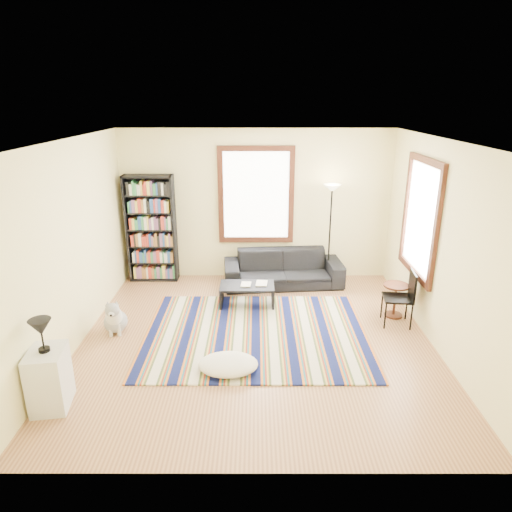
{
  "coord_description": "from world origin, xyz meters",
  "views": [
    {
      "loc": [
        0.0,
        -5.84,
        3.31
      ],
      "look_at": [
        0.0,
        0.5,
        1.1
      ],
      "focal_mm": 32.0,
      "sensor_mm": 36.0,
      "label": 1
    }
  ],
  "objects_px": {
    "bookshelf": "(151,229)",
    "floor_lamp": "(330,235)",
    "floor_cushion": "(228,364)",
    "side_table": "(395,300)",
    "folding_chair": "(398,298)",
    "coffee_table": "(247,295)",
    "sofa": "(283,268)",
    "white_cabinet": "(49,379)",
    "dog": "(115,315)"
  },
  "relations": [
    {
      "from": "bookshelf",
      "to": "floor_lamp",
      "type": "xyz_separation_m",
      "value": [
        3.29,
        -0.17,
        -0.07
      ]
    },
    {
      "from": "floor_cushion",
      "to": "side_table",
      "type": "height_order",
      "value": "side_table"
    },
    {
      "from": "floor_cushion",
      "to": "folding_chair",
      "type": "relative_size",
      "value": 0.89
    },
    {
      "from": "coffee_table",
      "to": "floor_cushion",
      "type": "xyz_separation_m",
      "value": [
        -0.2,
        -1.97,
        -0.08
      ]
    },
    {
      "from": "sofa",
      "to": "white_cabinet",
      "type": "relative_size",
      "value": 3.08
    },
    {
      "from": "side_table",
      "to": "folding_chair",
      "type": "xyz_separation_m",
      "value": [
        -0.05,
        -0.26,
        0.16
      ]
    },
    {
      "from": "sofa",
      "to": "dog",
      "type": "distance_m",
      "value": 3.16
    },
    {
      "from": "coffee_table",
      "to": "dog",
      "type": "distance_m",
      "value": 2.15
    },
    {
      "from": "side_table",
      "to": "folding_chair",
      "type": "relative_size",
      "value": 0.63
    },
    {
      "from": "sofa",
      "to": "bookshelf",
      "type": "relative_size",
      "value": 1.08
    },
    {
      "from": "dog",
      "to": "floor_cushion",
      "type": "bearing_deg",
      "value": -40.24
    },
    {
      "from": "side_table",
      "to": "floor_cushion",
      "type": "bearing_deg",
      "value": -148.66
    },
    {
      "from": "side_table",
      "to": "white_cabinet",
      "type": "bearing_deg",
      "value": -153.48
    },
    {
      "from": "folding_chair",
      "to": "dog",
      "type": "relative_size",
      "value": 1.62
    },
    {
      "from": "floor_lamp",
      "to": "dog",
      "type": "relative_size",
      "value": 3.51
    },
    {
      "from": "folding_chair",
      "to": "white_cabinet",
      "type": "bearing_deg",
      "value": -149.72
    },
    {
      "from": "bookshelf",
      "to": "dog",
      "type": "xyz_separation_m",
      "value": [
        -0.14,
        -2.08,
        -0.74
      ]
    },
    {
      "from": "side_table",
      "to": "white_cabinet",
      "type": "relative_size",
      "value": 0.77
    },
    {
      "from": "white_cabinet",
      "to": "sofa",
      "type": "bearing_deg",
      "value": 43.69
    },
    {
      "from": "bookshelf",
      "to": "folding_chair",
      "type": "xyz_separation_m",
      "value": [
        4.1,
        -1.84,
        -0.57
      ]
    },
    {
      "from": "floor_lamp",
      "to": "sofa",
      "type": "bearing_deg",
      "value": -173.24
    },
    {
      "from": "floor_lamp",
      "to": "folding_chair",
      "type": "relative_size",
      "value": 2.16
    },
    {
      "from": "sofa",
      "to": "floor_cushion",
      "type": "height_order",
      "value": "sofa"
    },
    {
      "from": "sofa",
      "to": "floor_lamp",
      "type": "distance_m",
      "value": 1.05
    },
    {
      "from": "floor_lamp",
      "to": "white_cabinet",
      "type": "height_order",
      "value": "floor_lamp"
    },
    {
      "from": "floor_lamp",
      "to": "coffee_table",
      "type": "bearing_deg",
      "value": -146.48
    },
    {
      "from": "bookshelf",
      "to": "coffee_table",
      "type": "relative_size",
      "value": 2.22
    },
    {
      "from": "bookshelf",
      "to": "folding_chair",
      "type": "bearing_deg",
      "value": -24.2
    },
    {
      "from": "coffee_table",
      "to": "white_cabinet",
      "type": "bearing_deg",
      "value": -128.94
    },
    {
      "from": "floor_cushion",
      "to": "dog",
      "type": "relative_size",
      "value": 1.44
    },
    {
      "from": "floor_lamp",
      "to": "dog",
      "type": "xyz_separation_m",
      "value": [
        -3.43,
        -1.91,
        -0.67
      ]
    },
    {
      "from": "coffee_table",
      "to": "folding_chair",
      "type": "xyz_separation_m",
      "value": [
        2.3,
        -0.68,
        0.25
      ]
    },
    {
      "from": "coffee_table",
      "to": "dog",
      "type": "relative_size",
      "value": 1.7
    },
    {
      "from": "coffee_table",
      "to": "folding_chair",
      "type": "distance_m",
      "value": 2.41
    },
    {
      "from": "sofa",
      "to": "white_cabinet",
      "type": "bearing_deg",
      "value": -133.17
    },
    {
      "from": "floor_lamp",
      "to": "white_cabinet",
      "type": "distance_m",
      "value": 5.19
    },
    {
      "from": "coffee_table",
      "to": "side_table",
      "type": "xyz_separation_m",
      "value": [
        2.35,
        -0.42,
        0.09
      ]
    },
    {
      "from": "side_table",
      "to": "dog",
      "type": "height_order",
      "value": "side_table"
    },
    {
      "from": "folding_chair",
      "to": "white_cabinet",
      "type": "distance_m",
      "value": 4.87
    },
    {
      "from": "bookshelf",
      "to": "folding_chair",
      "type": "relative_size",
      "value": 2.33
    },
    {
      "from": "folding_chair",
      "to": "bookshelf",
      "type": "bearing_deg",
      "value": 162.09
    },
    {
      "from": "floor_cushion",
      "to": "folding_chair",
      "type": "bearing_deg",
      "value": 27.27
    },
    {
      "from": "sofa",
      "to": "coffee_table",
      "type": "xyz_separation_m",
      "value": [
        -0.65,
        -0.89,
        -0.13
      ]
    },
    {
      "from": "bookshelf",
      "to": "coffee_table",
      "type": "bearing_deg",
      "value": -32.84
    },
    {
      "from": "white_cabinet",
      "to": "bookshelf",
      "type": "bearing_deg",
      "value": 76.66
    },
    {
      "from": "bookshelf",
      "to": "white_cabinet",
      "type": "bearing_deg",
      "value": -95.29
    },
    {
      "from": "floor_lamp",
      "to": "side_table",
      "type": "distance_m",
      "value": 1.77
    },
    {
      "from": "dog",
      "to": "floor_lamp",
      "type": "bearing_deg",
      "value": 20.08
    },
    {
      "from": "sofa",
      "to": "folding_chair",
      "type": "height_order",
      "value": "folding_chair"
    },
    {
      "from": "sofa",
      "to": "floor_cushion",
      "type": "bearing_deg",
      "value": -111.54
    }
  ]
}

